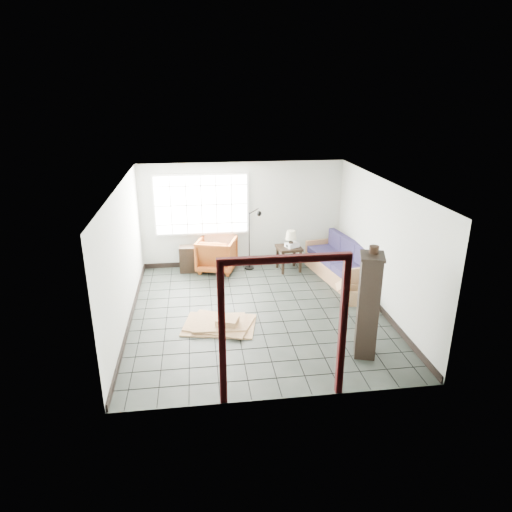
{
  "coord_description": "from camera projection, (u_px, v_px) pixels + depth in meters",
  "views": [
    {
      "loc": [
        -1.11,
        -8.16,
        4.23
      ],
      "look_at": [
        0.02,
        0.3,
        1.1
      ],
      "focal_mm": 32.0,
      "sensor_mm": 36.0,
      "label": 1
    }
  ],
  "objects": [
    {
      "name": "futon_sofa",
      "position": [
        341.0,
        264.0,
        10.8
      ],
      "size": [
        1.16,
        2.21,
        0.93
      ],
      "rotation": [
        0.0,
        0.0,
        0.18
      ],
      "color": "#A06C48",
      "rests_on": "ground"
    },
    {
      "name": "open_box",
      "position": [
        355.0,
        295.0,
        9.55
      ],
      "size": [
        0.88,
        0.55,
        0.46
      ],
      "rotation": [
        0.0,
        0.0,
        -0.21
      ],
      "color": "#916446",
      "rests_on": "ground"
    },
    {
      "name": "cardboard_pile",
      "position": [
        221.0,
        324.0,
        8.64
      ],
      "size": [
        1.5,
        1.26,
        0.19
      ],
      "rotation": [
        0.0,
        0.0,
        -0.27
      ],
      "color": "#916446",
      "rests_on": "ground"
    },
    {
      "name": "doorway_trim",
      "position": [
        284.0,
        312.0,
        6.2
      ],
      "size": [
        1.8,
        0.08,
        2.2
      ],
      "color": "#3A0D0E",
      "rests_on": "ground"
    },
    {
      "name": "window_panel",
      "position": [
        201.0,
        205.0,
        11.03
      ],
      "size": [
        2.32,
        0.08,
        1.52
      ],
      "color": "silver",
      "rests_on": "ground"
    },
    {
      "name": "tall_shelf",
      "position": [
        368.0,
        305.0,
        7.45
      ],
      "size": [
        0.5,
        0.58,
        1.79
      ],
      "rotation": [
        0.0,
        0.0,
        -0.31
      ],
      "color": "black",
      "rests_on": "ground"
    },
    {
      "name": "room_shell",
      "position": [
        257.0,
        232.0,
        8.64
      ],
      "size": [
        5.02,
        5.52,
        2.61
      ],
      "color": "beige",
      "rests_on": "ground"
    },
    {
      "name": "table_lamp",
      "position": [
        291.0,
        236.0,
        10.97
      ],
      "size": [
        0.34,
        0.34,
        0.43
      ],
      "rotation": [
        0.0,
        0.0,
        -0.25
      ],
      "color": "black",
      "rests_on": "side_table"
    },
    {
      "name": "floor_lamp",
      "position": [
        254.0,
        237.0,
        11.15
      ],
      "size": [
        0.45,
        0.29,
        1.55
      ],
      "rotation": [
        0.0,
        0.0,
        0.23
      ],
      "color": "black",
      "rests_on": "ground"
    },
    {
      "name": "armchair",
      "position": [
        217.0,
        253.0,
        11.18
      ],
      "size": [
        1.08,
        1.05,
        0.91
      ],
      "primitive_type": "imported",
      "rotation": [
        0.0,
        0.0,
        2.85
      ],
      "color": "brown",
      "rests_on": "ground"
    },
    {
      "name": "ground",
      "position": [
        257.0,
        312.0,
        9.19
      ],
      "size": [
        5.5,
        5.5,
        0.0
      ],
      "primitive_type": "plane",
      "color": "black",
      "rests_on": "ground"
    },
    {
      "name": "console_shelf",
      "position": [
        197.0,
        259.0,
        11.17
      ],
      "size": [
        0.84,
        0.36,
        0.64
      ],
      "rotation": [
        0.0,
        0.0,
        -0.04
      ],
      "color": "black",
      "rests_on": "ground"
    },
    {
      "name": "side_table",
      "position": [
        289.0,
        251.0,
        11.17
      ],
      "size": [
        0.63,
        0.63,
        0.61
      ],
      "rotation": [
        0.0,
        0.0,
        0.14
      ],
      "color": "black",
      "rests_on": "ground"
    },
    {
      "name": "projector",
      "position": [
        292.0,
        245.0,
        11.09
      ],
      "size": [
        0.37,
        0.33,
        0.11
      ],
      "rotation": [
        0.0,
        0.0,
        0.43
      ],
      "color": "silver",
      "rests_on": "side_table"
    },
    {
      "name": "pot",
      "position": [
        374.0,
        250.0,
        7.21
      ],
      "size": [
        0.2,
        0.2,
        0.12
      ],
      "rotation": [
        0.0,
        0.0,
        -0.37
      ],
      "color": "black",
      "rests_on": "tall_shelf"
    }
  ]
}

